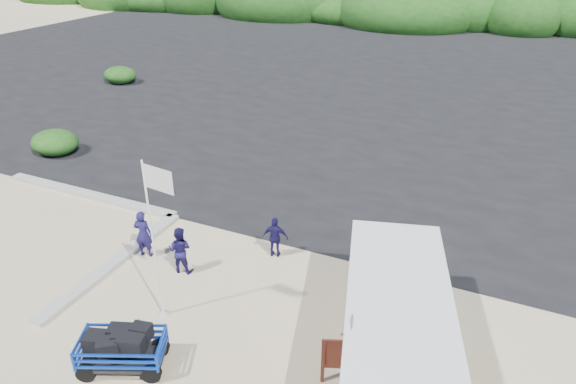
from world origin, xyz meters
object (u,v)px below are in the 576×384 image
baggage_cart (126,367)px  crew_c (275,237)px  signboard (352,382)px  crew_b (180,250)px  flagpole (164,314)px  crew_a (143,234)px

baggage_cart → crew_c: (1.43, 6.39, 0.78)m
signboard → crew_b: 7.26m
baggage_cart → flagpole: bearing=75.8°
crew_b → crew_c: crew_b is taller
baggage_cart → crew_b: (-1.13, 4.27, 0.85)m
flagpole → crew_c: flagpole is taller
flagpole → crew_b: flagpole is taller
signboard → crew_a: bearing=142.7°
baggage_cart → crew_a: 5.41m
baggage_cart → crew_c: 6.60m
baggage_cart → crew_a: crew_a is taller
crew_a → baggage_cart: bearing=108.2°
baggage_cart → crew_a: bearing=98.9°
baggage_cart → crew_b: bearing=81.4°
flagpole → signboard: (6.07, -0.14, 0.00)m
signboard → flagpole: bearing=157.6°
flagpole → signboard: bearing=-1.3°
signboard → crew_b: crew_b is taller
crew_b → baggage_cart: bearing=93.2°
signboard → crew_c: (-4.30, 4.38, 0.78)m
crew_a → crew_c: 4.67m
baggage_cart → crew_a: (-2.84, 4.51, 0.90)m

